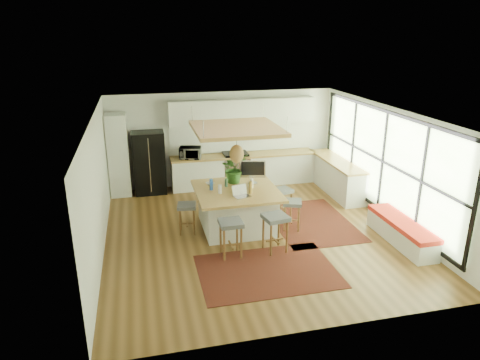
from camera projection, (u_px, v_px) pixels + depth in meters
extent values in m
plane|color=#543718|center=(254.00, 232.00, 9.87)|extent=(7.00, 7.00, 0.00)
plane|color=white|center=(255.00, 114.00, 8.99)|extent=(7.00, 7.00, 0.00)
plane|color=silver|center=(223.00, 139.00, 12.65)|extent=(6.50, 0.00, 6.50)
plane|color=silver|center=(318.00, 251.00, 6.21)|extent=(6.50, 0.00, 6.50)
plane|color=silver|center=(98.00, 188.00, 8.72)|extent=(0.00, 7.00, 7.00)
plane|color=silver|center=(389.00, 166.00, 10.14)|extent=(0.00, 7.00, 7.00)
cube|color=silver|center=(118.00, 155.00, 11.79)|extent=(0.55, 0.60, 2.25)
cube|color=silver|center=(244.00, 170.00, 12.77)|extent=(4.20, 0.60, 0.88)
cube|color=olive|center=(244.00, 155.00, 12.62)|extent=(4.24, 0.64, 0.05)
cube|color=white|center=(241.00, 138.00, 12.75)|extent=(4.20, 0.02, 0.80)
cube|color=silver|center=(243.00, 111.00, 12.34)|extent=(4.20, 0.34, 0.70)
cube|color=silver|center=(336.00, 177.00, 12.21)|extent=(0.60, 2.50, 0.88)
cube|color=olive|center=(337.00, 161.00, 12.06)|extent=(0.64, 2.54, 0.05)
cube|color=black|center=(267.00, 271.00, 8.28)|extent=(2.60, 1.80, 0.01)
cube|color=black|center=(311.00, 222.00, 10.40)|extent=(1.80, 2.60, 0.01)
imported|color=#A5A5AA|center=(190.00, 152.00, 12.16)|extent=(0.65, 0.45, 0.40)
imported|color=#1E4C19|center=(234.00, 171.00, 10.22)|extent=(0.87, 0.89, 0.53)
imported|color=white|center=(210.00, 184.00, 10.14)|extent=(0.25, 0.25, 0.05)
cylinder|color=blue|center=(212.00, 186.00, 9.76)|extent=(0.07, 0.07, 0.19)
cylinder|color=silver|center=(220.00, 189.00, 9.57)|extent=(0.07, 0.07, 0.19)
cylinder|color=#AB8239|center=(251.00, 189.00, 9.57)|extent=(0.07, 0.07, 0.19)
cylinder|color=white|center=(251.00, 184.00, 9.91)|extent=(0.07, 0.07, 0.19)
cylinder|color=#426F4F|center=(226.00, 183.00, 9.98)|extent=(0.07, 0.07, 0.19)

